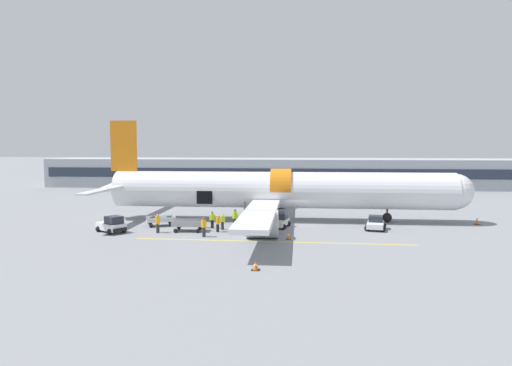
% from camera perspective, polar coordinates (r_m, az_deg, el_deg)
% --- Properties ---
extents(ground_plane, '(500.00, 500.00, 0.00)m').
position_cam_1_polar(ground_plane, '(48.43, 5.24, -5.15)').
color(ground_plane, gray).
extents(apron_marking_line, '(24.36, 0.67, 0.01)m').
position_cam_1_polar(apron_marking_line, '(39.70, 2.08, -7.34)').
color(apron_marking_line, yellow).
rests_on(apron_marking_line, ground_plane).
extents(terminal_strip, '(99.28, 11.67, 5.59)m').
position_cam_1_polar(terminal_strip, '(90.60, 5.35, 1.26)').
color(terminal_strip, '#9EA3AD').
rests_on(terminal_strip, ground_plane).
extents(airplane, '(41.21, 38.22, 11.06)m').
position_cam_1_polar(airplane, '(50.22, 2.58, -1.00)').
color(airplane, silver).
rests_on(airplane, ground_plane).
extents(baggage_tug_lead, '(3.43, 3.07, 1.60)m').
position_cam_1_polar(baggage_tug_lead, '(45.82, -17.57, -5.05)').
color(baggage_tug_lead, white).
rests_on(baggage_tug_lead, ground_plane).
extents(baggage_tug_mid, '(2.42, 3.24, 1.33)m').
position_cam_1_polar(baggage_tug_mid, '(46.69, 14.71, -4.93)').
color(baggage_tug_mid, silver).
rests_on(baggage_tug_mid, ground_plane).
extents(baggage_tug_rear, '(2.34, 3.19, 1.46)m').
position_cam_1_polar(baggage_tug_rear, '(46.40, 2.97, -4.78)').
color(baggage_tug_rear, silver).
rests_on(baggage_tug_rear, ground_plane).
extents(baggage_cart_loading, '(3.98, 2.20, 1.09)m').
position_cam_1_polar(baggage_cart_loading, '(44.78, -8.32, -5.27)').
color(baggage_cart_loading, '#999BA0').
rests_on(baggage_cart_loading, ground_plane).
extents(baggage_cart_queued, '(3.86, 2.62, 1.05)m').
position_cam_1_polar(baggage_cart_queued, '(48.24, -11.74, -4.66)').
color(baggage_cart_queued, silver).
rests_on(baggage_cart_queued, ground_plane).
extents(ground_crew_loader_a, '(0.41, 0.57, 1.63)m').
position_cam_1_polar(ground_crew_loader_a, '(44.04, -4.81, -5.01)').
color(ground_crew_loader_a, black).
rests_on(ground_crew_loader_a, ground_plane).
extents(ground_crew_loader_b, '(0.59, 0.43, 1.70)m').
position_cam_1_polar(ground_crew_loader_b, '(46.05, -5.50, -4.54)').
color(ground_crew_loader_b, black).
rests_on(ground_crew_loader_b, ground_plane).
extents(ground_crew_driver, '(0.59, 0.56, 1.79)m').
position_cam_1_polar(ground_crew_driver, '(41.83, -6.54, -5.43)').
color(ground_crew_driver, '#2D2D33').
rests_on(ground_crew_driver, ground_plane).
extents(ground_crew_supervisor, '(0.62, 0.57, 1.85)m').
position_cam_1_polar(ground_crew_supervisor, '(46.42, -2.64, -4.35)').
color(ground_crew_supervisor, '#1E2338').
rests_on(ground_crew_supervisor, ground_plane).
extents(ground_crew_helper, '(0.55, 0.48, 1.61)m').
position_cam_1_polar(ground_crew_helper, '(45.14, -4.22, -4.78)').
color(ground_crew_helper, '#2D2D33').
rests_on(ground_crew_helper, ground_plane).
extents(ground_crew_marshal, '(0.58, 0.58, 1.79)m').
position_cam_1_polar(ground_crew_marshal, '(44.43, -12.19, -4.91)').
color(ground_crew_marshal, '#2D2D33').
rests_on(ground_crew_marshal, ground_plane).
extents(safety_cone_nose, '(0.55, 0.55, 0.78)m').
position_cam_1_polar(safety_cone_nose, '(53.36, 25.90, -4.29)').
color(safety_cone_nose, black).
rests_on(safety_cone_nose, ground_plane).
extents(safety_cone_engine_left, '(0.56, 0.56, 0.64)m').
position_cam_1_polar(safety_cone_engine_left, '(30.92, -0.05, -10.30)').
color(safety_cone_engine_left, black).
rests_on(safety_cone_engine_left, ground_plane).
extents(safety_cone_wingtip, '(0.43, 0.43, 0.72)m').
position_cam_1_polar(safety_cone_wingtip, '(40.74, 4.06, -6.56)').
color(safety_cone_wingtip, black).
rests_on(safety_cone_wingtip, ground_plane).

